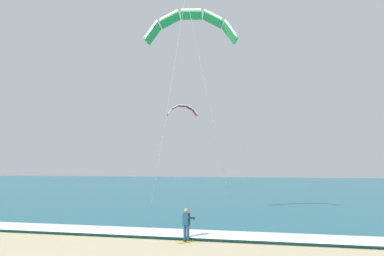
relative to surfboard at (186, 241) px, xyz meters
The scene contains 6 objects.
sea 60.48m from the surfboard, 91.64° to the left, with size 200.00×120.00×0.20m, color #146075.
surf_foam 2.27m from the surfboard, 139.80° to the left, with size 200.00×2.81×0.04m, color white.
surfboard is the anchor object (origin of this frame).
kitesurfer 0.91m from the surfboard, 67.94° to the left, with size 0.65×0.64×1.69m.
kite_primary 15.63m from the surfboard, 104.62° to the left, with size 6.39×8.51×13.32m.
kite_distant 48.44m from the surfboard, 107.77° to the left, with size 4.49×3.07×1.67m.
Camera 1 is at (8.86, -9.32, 3.85)m, focal length 44.69 mm.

